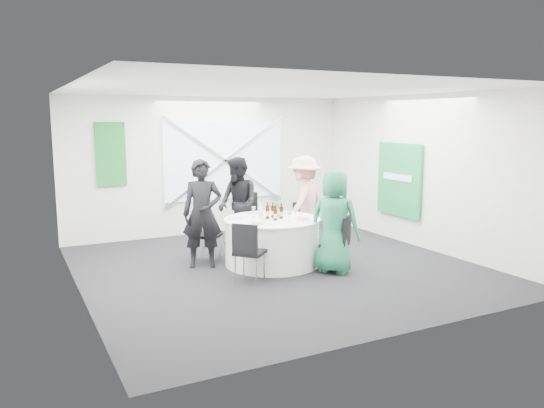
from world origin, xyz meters
name	(u,v)px	position (x,y,z in m)	size (l,w,h in m)	color
floor	(278,267)	(0.00, 0.00, 0.00)	(6.00, 6.00, 0.00)	black
ceiling	(278,89)	(0.00, 0.00, 2.80)	(6.00, 6.00, 0.00)	silver
wall_back	(211,166)	(0.00, 3.00, 1.40)	(6.00, 6.00, 0.00)	silver
wall_front	(408,210)	(0.00, -3.00, 1.40)	(6.00, 6.00, 0.00)	silver
wall_left	(75,193)	(-3.00, 0.00, 1.40)	(6.00, 6.00, 0.00)	silver
wall_right	(424,172)	(3.00, 0.00, 1.40)	(6.00, 6.00, 0.00)	silver
window_panel	(225,160)	(0.30, 2.96, 1.50)	(2.60, 0.03, 1.60)	silver
window_brace_a	(225,161)	(0.30, 2.92, 1.50)	(0.05, 0.05, 3.16)	silver
window_brace_b	(225,161)	(0.30, 2.92, 1.50)	(0.05, 0.05, 3.16)	silver
green_banner	(111,154)	(-2.00, 2.95, 1.70)	(0.55, 0.04, 1.20)	#167029
green_sign	(399,180)	(2.94, 0.60, 1.20)	(0.05, 1.20, 1.40)	#18853F
banquet_table	(272,242)	(0.00, 0.20, 0.38)	(1.56, 1.56, 0.76)	silver
chair_back	(248,216)	(0.10, 1.34, 0.60)	(0.50, 0.51, 1.02)	black
chair_back_left	(204,230)	(-0.90, 0.97, 0.51)	(0.56, 0.56, 0.87)	black
chair_back_right	(300,222)	(0.95, 0.94, 0.48)	(0.53, 0.53, 0.83)	black
chair_front_right	(340,240)	(0.74, -0.65, 0.51)	(0.56, 0.56, 0.87)	black
chair_front_left	(248,248)	(-0.76, -0.53, 0.52)	(0.57, 0.57, 0.89)	black
person_man_back_left	(202,214)	(-1.05, 0.58, 0.87)	(0.63, 0.41, 1.73)	black
person_man_back	(238,204)	(-0.11, 1.33, 0.85)	(0.82, 0.45, 1.69)	black
person_woman_pink	(304,202)	(1.04, 0.95, 0.85)	(1.10, 0.51, 1.70)	pink
person_woman_green	(334,221)	(0.65, -0.63, 0.80)	(0.79, 0.51, 1.61)	#20774C
plate_back	(258,213)	(0.03, 0.77, 0.77)	(0.25, 0.25, 0.01)	white
plate_back_left	(236,218)	(-0.53, 0.44, 0.77)	(0.25, 0.25, 0.01)	white
plate_back_right	(284,213)	(0.39, 0.52, 0.78)	(0.29, 0.29, 0.04)	white
plate_front_right	(302,219)	(0.38, -0.11, 0.78)	(0.26, 0.26, 0.04)	white
plate_front_left	(262,224)	(-0.36, -0.15, 0.77)	(0.29, 0.29, 0.01)	white
napkin	(258,222)	(-0.42, -0.16, 0.80)	(0.17, 0.11, 0.05)	silver
beer_bottle_a	(267,212)	(-0.07, 0.22, 0.87)	(0.06, 0.06, 0.28)	#341C09
beer_bottle_b	(273,212)	(0.06, 0.28, 0.86)	(0.06, 0.06, 0.26)	#341C09
beer_bottle_c	(281,213)	(0.13, 0.13, 0.86)	(0.06, 0.06, 0.26)	#341C09
beer_bottle_d	(275,215)	(-0.02, 0.04, 0.85)	(0.06, 0.06, 0.24)	#341C09
green_water_bottle	(277,210)	(0.14, 0.29, 0.88)	(0.08, 0.08, 0.30)	green
clear_water_bottle	(261,213)	(-0.22, 0.16, 0.87)	(0.08, 0.08, 0.29)	white
wine_glass_a	(254,209)	(-0.20, 0.48, 0.88)	(0.07, 0.07, 0.17)	white
wine_glass_b	(295,211)	(0.33, 0.01, 0.88)	(0.07, 0.07, 0.17)	white
wine_glass_c	(267,207)	(0.10, 0.57, 0.88)	(0.07, 0.07, 0.17)	white
wine_glass_d	(289,214)	(0.11, -0.18, 0.88)	(0.07, 0.07, 0.17)	white
fork_a	(268,212)	(0.20, 0.74, 0.76)	(0.01, 0.15, 0.01)	silver
knife_a	(250,214)	(-0.13, 0.76, 0.76)	(0.01, 0.15, 0.01)	silver
fork_b	(299,215)	(0.57, 0.30, 0.76)	(0.01, 0.15, 0.01)	silver
knife_b	(282,213)	(0.40, 0.61, 0.76)	(0.01, 0.15, 0.01)	silver
fork_c	(304,222)	(0.32, -0.28, 0.76)	(0.01, 0.15, 0.01)	silver
knife_c	(307,218)	(0.53, -0.02, 0.76)	(0.01, 0.15, 0.01)	silver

